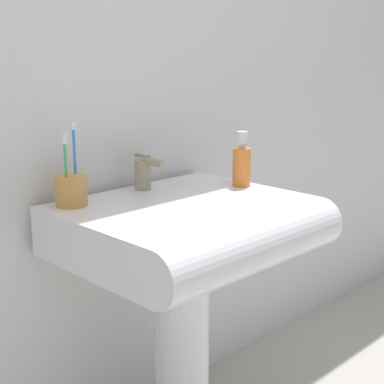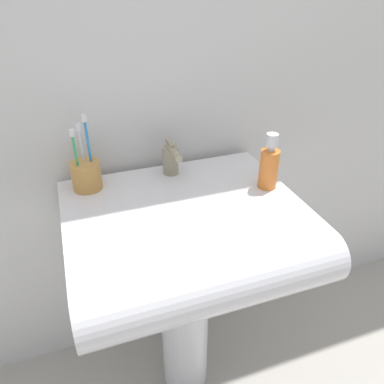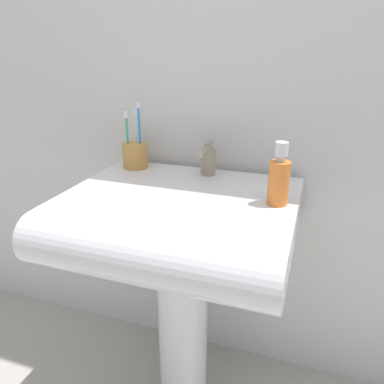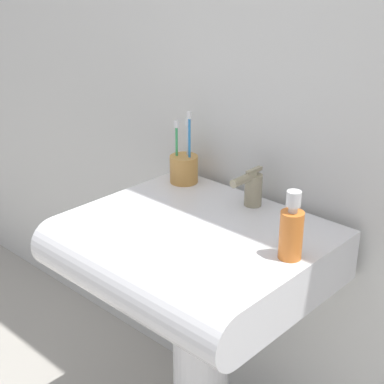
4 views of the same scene
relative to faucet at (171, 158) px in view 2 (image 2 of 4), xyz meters
name	(u,v)px [view 2 (image 2 of 4)]	position (x,y,z in m)	size (l,w,h in m)	color
ground_plane	(185,373)	(-0.02, -0.17, -0.79)	(6.00, 6.00, 0.00)	#ADA89E
sink_pedestal	(185,317)	(-0.02, -0.17, -0.48)	(0.15, 0.15, 0.61)	white
sink_basin	(189,236)	(-0.02, -0.22, -0.12)	(0.61, 0.53, 0.13)	white
faucet	(171,158)	(0.00, 0.00, 0.00)	(0.05, 0.11, 0.10)	tan
toothbrush_cup	(86,174)	(-0.24, 0.00, -0.01)	(0.08, 0.08, 0.21)	#D19347
soap_bottle	(269,166)	(0.23, -0.16, 0.01)	(0.05, 0.05, 0.16)	orange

